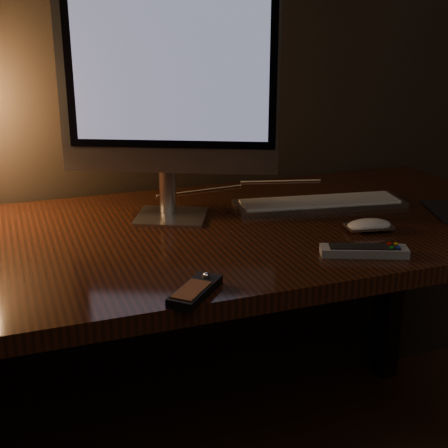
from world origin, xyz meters
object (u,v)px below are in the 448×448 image
object	(u,v)px
desk	(209,267)
mouse	(369,227)
media_remote	(195,290)
tv_remote	(364,251)
keyboard	(320,203)
monitor	(168,87)

from	to	relation	value
desk	mouse	bearing A→B (deg)	-33.46
desk	media_remote	xyz separation A→B (m)	(-0.16, -0.41, 0.14)
tv_remote	desk	bearing A→B (deg)	145.56
mouse	keyboard	bearing A→B (deg)	103.10
mouse	media_remote	world-z (taller)	media_remote
tv_remote	mouse	bearing A→B (deg)	75.60
keyboard	media_remote	size ratio (longest dim) A/B	3.34
media_remote	tv_remote	bearing A→B (deg)	-37.48
mouse	tv_remote	world-z (taller)	tv_remote
keyboard	mouse	size ratio (longest dim) A/B	4.21
monitor	media_remote	distance (m)	0.54
monitor	keyboard	bearing A→B (deg)	20.34
monitor	mouse	size ratio (longest dim) A/B	5.10
keyboard	mouse	xyz separation A→B (m)	(0.01, -0.22, 0.00)
keyboard	tv_remote	distance (m)	0.35
media_remote	monitor	bearing A→B (deg)	32.97
monitor	keyboard	distance (m)	0.50
keyboard	media_remote	bearing A→B (deg)	-130.17
monitor	media_remote	xyz separation A→B (m)	(-0.08, -0.44, -0.31)
desk	monitor	distance (m)	0.46
monitor	mouse	world-z (taller)	monitor
desk	monitor	world-z (taller)	monitor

